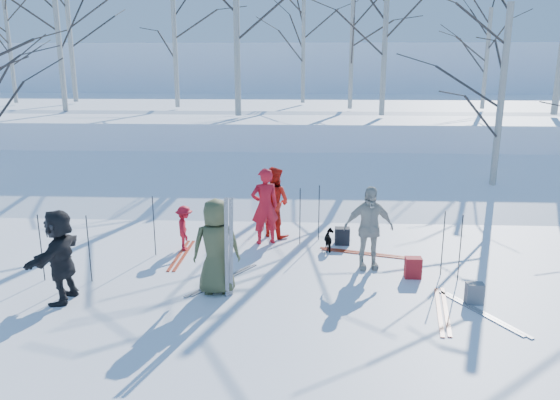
# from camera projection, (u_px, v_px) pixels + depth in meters

# --- Properties ---
(ground) EXTENTS (120.00, 120.00, 0.00)m
(ground) POSITION_uv_depth(u_px,v_px,m) (276.00, 285.00, 10.45)
(ground) COLOR white
(ground) RESTS_ON ground
(snow_ramp) EXTENTS (70.00, 9.49, 4.12)m
(snow_ramp) POSITION_uv_depth(u_px,v_px,m) (289.00, 191.00, 17.17)
(snow_ramp) COLOR white
(snow_ramp) RESTS_ON ground
(snow_plateau) EXTENTS (70.00, 18.00, 2.20)m
(snow_plateau) POSITION_uv_depth(u_px,v_px,m) (296.00, 125.00, 26.61)
(snow_plateau) COLOR white
(snow_plateau) RESTS_ON ground
(far_hill) EXTENTS (90.00, 30.00, 6.00)m
(far_hill) POSITION_uv_depth(u_px,v_px,m) (302.00, 83.00, 46.62)
(far_hill) COLOR white
(far_hill) RESTS_ON ground
(skier_olive_center) EXTENTS (0.94, 0.68, 1.79)m
(skier_olive_center) POSITION_uv_depth(u_px,v_px,m) (216.00, 247.00, 9.93)
(skier_olive_center) COLOR #43492B
(skier_olive_center) RESTS_ON ground
(skier_red_north) EXTENTS (0.76, 0.63, 1.79)m
(skier_red_north) POSITION_uv_depth(u_px,v_px,m) (265.00, 206.00, 12.59)
(skier_red_north) COLOR red
(skier_red_north) RESTS_ON ground
(skier_redor_behind) EXTENTS (1.05, 1.01, 1.71)m
(skier_redor_behind) POSITION_uv_depth(u_px,v_px,m) (274.00, 202.00, 13.14)
(skier_redor_behind) COLOR red
(skier_redor_behind) RESTS_ON ground
(skier_red_seated) EXTENTS (0.54, 0.74, 1.03)m
(skier_red_seated) POSITION_uv_depth(u_px,v_px,m) (185.00, 228.00, 12.25)
(skier_red_seated) COLOR red
(skier_red_seated) RESTS_ON ground
(skier_cream_east) EXTENTS (1.06, 0.55, 1.74)m
(skier_cream_east) POSITION_uv_depth(u_px,v_px,m) (369.00, 228.00, 11.10)
(skier_cream_east) COLOR beige
(skier_cream_east) RESTS_ON ground
(skier_grey_west) EXTENTS (0.61, 1.60, 1.69)m
(skier_grey_west) POSITION_uv_depth(u_px,v_px,m) (60.00, 256.00, 9.62)
(skier_grey_west) COLOR black
(skier_grey_west) RESTS_ON ground
(dog) EXTENTS (0.32, 0.58, 0.47)m
(dog) POSITION_uv_depth(u_px,v_px,m) (330.00, 240.00, 12.29)
(dog) COLOR black
(dog) RESTS_ON ground
(upright_ski_left) EXTENTS (0.12, 0.17, 1.90)m
(upright_ski_left) POSITION_uv_depth(u_px,v_px,m) (227.00, 249.00, 9.68)
(upright_ski_left) COLOR silver
(upright_ski_left) RESTS_ON ground
(upright_ski_right) EXTENTS (0.14, 0.23, 1.89)m
(upright_ski_right) POSITION_uv_depth(u_px,v_px,m) (231.00, 248.00, 9.71)
(upright_ski_right) COLOR silver
(upright_ski_right) RESTS_ON ground
(ski_pair_a) EXTENTS (1.83, 2.07, 0.02)m
(ski_pair_a) POSITION_uv_depth(u_px,v_px,m) (482.00, 313.00, 9.30)
(ski_pair_a) COLOR silver
(ski_pair_a) RESTS_ON ground
(ski_pair_b) EXTENTS (0.82, 1.97, 0.02)m
(ski_pair_b) POSITION_uv_depth(u_px,v_px,m) (442.00, 311.00, 9.40)
(ski_pair_b) COLOR #A83018
(ski_pair_b) RESTS_ON ground
(ski_pair_c) EXTENTS (1.93, 2.08, 0.02)m
(ski_pair_c) POSITION_uv_depth(u_px,v_px,m) (223.00, 280.00, 10.68)
(ski_pair_c) COLOR silver
(ski_pair_c) RESTS_ON ground
(ski_pair_e) EXTENTS (1.18, 2.00, 0.02)m
(ski_pair_e) POSITION_uv_depth(u_px,v_px,m) (363.00, 253.00, 12.14)
(ski_pair_e) COLOR #A83018
(ski_pair_e) RESTS_ON ground
(ski_pair_f) EXTENTS (0.25, 1.91, 0.02)m
(ski_pair_f) POSITION_uv_depth(u_px,v_px,m) (182.00, 255.00, 12.02)
(ski_pair_f) COLOR #A83018
(ski_pair_f) RESTS_ON ground
(ski_pole_a) EXTENTS (0.02, 0.02, 1.34)m
(ski_pole_a) POSITION_uv_depth(u_px,v_px,m) (300.00, 216.00, 12.59)
(ski_pole_a) COLOR black
(ski_pole_a) RESTS_ON ground
(ski_pole_b) EXTENTS (0.02, 0.02, 1.34)m
(ski_pole_b) POSITION_uv_depth(u_px,v_px,m) (319.00, 213.00, 12.87)
(ski_pole_b) COLOR black
(ski_pole_b) RESTS_ON ground
(ski_pole_c) EXTENTS (0.02, 0.02, 1.34)m
(ski_pole_c) POSITION_uv_depth(u_px,v_px,m) (60.00, 257.00, 10.06)
(ski_pole_c) COLOR black
(ski_pole_c) RESTS_ON ground
(ski_pole_d) EXTENTS (0.02, 0.02, 1.34)m
(ski_pole_d) POSITION_uv_depth(u_px,v_px,m) (89.00, 249.00, 10.47)
(ski_pole_d) COLOR black
(ski_pole_d) RESTS_ON ground
(ski_pole_e) EXTENTS (0.02, 0.02, 1.34)m
(ski_pole_e) POSITION_uv_depth(u_px,v_px,m) (460.00, 248.00, 10.53)
(ski_pole_e) COLOR black
(ski_pole_e) RESTS_ON ground
(ski_pole_f) EXTENTS (0.02, 0.02, 1.34)m
(ski_pole_f) POSITION_uv_depth(u_px,v_px,m) (443.00, 243.00, 10.79)
(ski_pole_f) COLOR black
(ski_pole_f) RESTS_ON ground
(ski_pole_g) EXTENTS (0.02, 0.02, 1.34)m
(ski_pole_g) POSITION_uv_depth(u_px,v_px,m) (41.00, 248.00, 10.52)
(ski_pole_g) COLOR black
(ski_pole_g) RESTS_ON ground
(ski_pole_h) EXTENTS (0.02, 0.02, 1.34)m
(ski_pole_h) POSITION_uv_depth(u_px,v_px,m) (154.00, 226.00, 11.88)
(ski_pole_h) COLOR black
(ski_pole_h) RESTS_ON ground
(backpack_red) EXTENTS (0.32, 0.22, 0.42)m
(backpack_red) POSITION_uv_depth(u_px,v_px,m) (413.00, 268.00, 10.78)
(backpack_red) COLOR maroon
(backpack_red) RESTS_ON ground
(backpack_grey) EXTENTS (0.30, 0.20, 0.38)m
(backpack_grey) POSITION_uv_depth(u_px,v_px,m) (474.00, 293.00, 9.65)
(backpack_grey) COLOR slate
(backpack_grey) RESTS_ON ground
(backpack_dark) EXTENTS (0.34, 0.24, 0.40)m
(backpack_dark) POSITION_uv_depth(u_px,v_px,m) (342.00, 236.00, 12.69)
(backpack_dark) COLOR black
(backpack_dark) RESTS_ON ground
(birch_plateau_c) EXTENTS (4.14, 4.14, 5.05)m
(birch_plateau_c) POSITION_uv_depth(u_px,v_px,m) (303.00, 45.00, 24.10)
(birch_plateau_c) COLOR silver
(birch_plateau_c) RESTS_ON snow_plateau
(birch_plateau_d) EXTENTS (5.75, 5.75, 7.35)m
(birch_plateau_d) POSITION_uv_depth(u_px,v_px,m) (236.00, 7.00, 18.53)
(birch_plateau_d) COLOR silver
(birch_plateau_d) RESTS_ON snow_plateau
(birch_plateau_e) EXTENTS (3.31, 3.31, 3.87)m
(birch_plateau_e) POSITION_uv_depth(u_px,v_px,m) (487.00, 59.00, 21.44)
(birch_plateau_e) COLOR silver
(birch_plateau_e) RESTS_ON snow_plateau
(birch_plateau_f) EXTENTS (5.44, 5.44, 6.91)m
(birch_plateau_f) POSITION_uv_depth(u_px,v_px,m) (69.00, 24.00, 24.43)
(birch_plateau_f) COLOR silver
(birch_plateau_f) RESTS_ON snow_plateau
(birch_plateau_g) EXTENTS (5.00, 5.00, 6.29)m
(birch_plateau_g) POSITION_uv_depth(u_px,v_px,m) (57.00, 26.00, 20.37)
(birch_plateau_g) COLOR silver
(birch_plateau_g) RESTS_ON snow_plateau
(birch_plateau_h) EXTENTS (4.41, 4.41, 5.44)m
(birch_plateau_h) POSITION_uv_depth(u_px,v_px,m) (175.00, 39.00, 21.97)
(birch_plateau_h) COLOR silver
(birch_plateau_h) RESTS_ON snow_plateau
(birch_plateau_i) EXTENTS (3.85, 3.85, 4.64)m
(birch_plateau_i) POSITION_uv_depth(u_px,v_px,m) (10.00, 50.00, 24.03)
(birch_plateau_i) COLOR silver
(birch_plateau_i) RESTS_ON snow_plateau
(birch_plateau_j) EXTENTS (3.97, 3.97, 4.82)m
(birch_plateau_j) POSITION_uv_depth(u_px,v_px,m) (352.00, 47.00, 21.37)
(birch_plateau_j) COLOR silver
(birch_plateau_j) RESTS_ON snow_plateau
(birch_plateau_k) EXTENTS (4.69, 4.69, 5.84)m
(birch_plateau_k) POSITION_uv_depth(u_px,v_px,m) (385.00, 30.00, 18.79)
(birch_plateau_k) COLOR silver
(birch_plateau_k) RESTS_ON snow_plateau
(birch_edge_e) EXTENTS (4.57, 4.57, 5.67)m
(birch_edge_e) POSITION_uv_depth(u_px,v_px,m) (500.00, 108.00, 15.39)
(birch_edge_e) COLOR silver
(birch_edge_e) RESTS_ON ground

